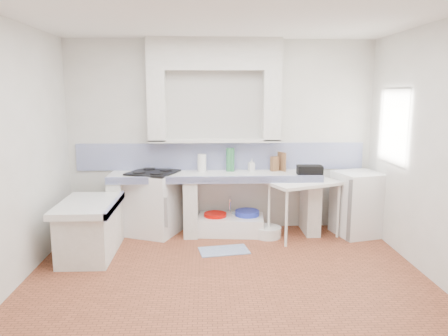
{
  "coord_description": "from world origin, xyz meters",
  "views": [
    {
      "loc": [
        -0.23,
        -4.33,
        2.05
      ],
      "look_at": [
        0.0,
        1.0,
        1.1
      ],
      "focal_mm": 34.28,
      "sensor_mm": 36.0,
      "label": 1
    }
  ],
  "objects_px": {
    "fridge": "(358,204)",
    "stove": "(154,204)",
    "sink": "(230,226)",
    "side_table": "(304,209)"
  },
  "relations": [
    {
      "from": "fridge",
      "to": "stove",
      "type": "bearing_deg",
      "value": 162.75
    },
    {
      "from": "sink",
      "to": "fridge",
      "type": "height_order",
      "value": "fridge"
    },
    {
      "from": "sink",
      "to": "side_table",
      "type": "bearing_deg",
      "value": -5.21
    },
    {
      "from": "stove",
      "to": "sink",
      "type": "distance_m",
      "value": 1.17
    },
    {
      "from": "stove",
      "to": "side_table",
      "type": "distance_m",
      "value": 2.16
    },
    {
      "from": "stove",
      "to": "sink",
      "type": "relative_size",
      "value": 0.94
    },
    {
      "from": "stove",
      "to": "sink",
      "type": "height_order",
      "value": "stove"
    },
    {
      "from": "side_table",
      "to": "stove",
      "type": "bearing_deg",
      "value": 150.55
    },
    {
      "from": "side_table",
      "to": "fridge",
      "type": "xyz_separation_m",
      "value": [
        0.81,
        0.09,
        0.05
      ]
    },
    {
      "from": "stove",
      "to": "fridge",
      "type": "relative_size",
      "value": 0.98
    }
  ]
}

